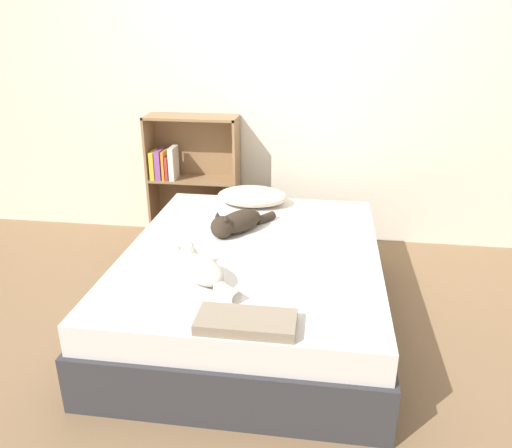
# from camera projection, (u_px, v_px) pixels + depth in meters

# --- Properties ---
(ground_plane) EXTENTS (8.00, 8.00, 0.00)m
(ground_plane) POSITION_uv_depth(u_px,v_px,m) (253.00, 316.00, 3.13)
(ground_plane) COLOR #846647
(wall_back) EXTENTS (8.00, 0.06, 2.50)m
(wall_back) POSITION_uv_depth(u_px,v_px,m) (278.00, 85.00, 3.86)
(wall_back) COLOR silver
(wall_back) RESTS_ON ground_plane
(bed) EXTENTS (1.52, 1.90, 0.47)m
(bed) POSITION_uv_depth(u_px,v_px,m) (253.00, 284.00, 3.04)
(bed) COLOR #333338
(bed) RESTS_ON ground_plane
(pillow) EXTENTS (0.51, 0.34, 0.13)m
(pillow) POSITION_uv_depth(u_px,v_px,m) (252.00, 196.00, 3.62)
(pillow) COLOR beige
(pillow) RESTS_ON bed
(cat_light) EXTENTS (0.44, 0.41, 0.17)m
(cat_light) POSITION_uv_depth(u_px,v_px,m) (197.00, 267.00, 2.59)
(cat_light) COLOR beige
(cat_light) RESTS_ON bed
(cat_dark) EXTENTS (0.38, 0.45, 0.16)m
(cat_dark) POSITION_uv_depth(u_px,v_px,m) (236.00, 223.00, 3.14)
(cat_dark) COLOR #33281E
(cat_dark) RESTS_ON bed
(bookshelf) EXTENTS (0.73, 0.26, 1.03)m
(bookshelf) POSITION_uv_depth(u_px,v_px,m) (191.00, 176.00, 4.11)
(bookshelf) COLOR #8E6B47
(bookshelf) RESTS_ON ground_plane
(blanket_fold) EXTENTS (0.44, 0.21, 0.05)m
(blanket_fold) POSITION_uv_depth(u_px,v_px,m) (246.00, 322.00, 2.19)
(blanket_fold) COLOR gray
(blanket_fold) RESTS_ON bed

